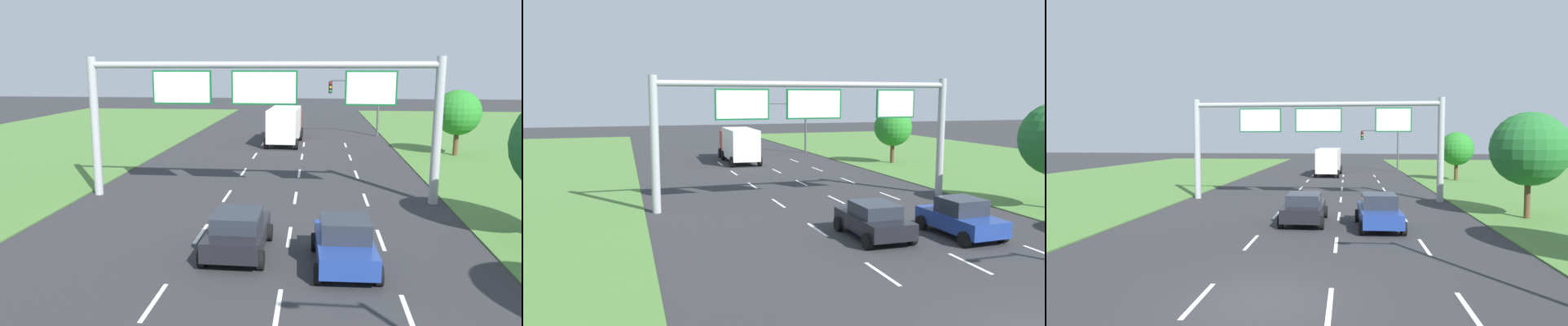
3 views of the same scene
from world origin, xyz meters
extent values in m
plane|color=#2D2D30|center=(0.00, 0.00, 0.00)|extent=(200.00, 200.00, 0.00)
cube|color=white|center=(-1.75, 0.00, 0.00)|extent=(0.14, 2.40, 0.01)
cube|color=white|center=(-1.75, 6.00, 0.00)|extent=(0.14, 2.40, 0.01)
cube|color=white|center=(-1.75, 12.00, 0.00)|extent=(0.14, 2.40, 0.01)
cube|color=white|center=(-1.75, 18.00, 0.00)|extent=(0.14, 2.40, 0.01)
cube|color=white|center=(-1.75, 24.00, 0.00)|extent=(0.14, 2.40, 0.01)
cube|color=white|center=(-1.75, 30.00, 0.00)|extent=(0.14, 2.40, 0.01)
cube|color=white|center=(-1.75, 36.00, 0.00)|extent=(0.14, 2.40, 0.01)
cube|color=white|center=(1.75, 0.00, 0.00)|extent=(0.14, 2.40, 0.01)
cube|color=white|center=(1.75, 6.00, 0.00)|extent=(0.14, 2.40, 0.01)
cube|color=white|center=(1.75, 12.00, 0.00)|extent=(0.14, 2.40, 0.01)
cube|color=white|center=(1.75, 18.00, 0.00)|extent=(0.14, 2.40, 0.01)
cube|color=white|center=(1.75, 24.00, 0.00)|extent=(0.14, 2.40, 0.01)
cube|color=white|center=(1.75, 30.00, 0.00)|extent=(0.14, 2.40, 0.01)
cube|color=white|center=(1.75, 36.00, 0.00)|extent=(0.14, 2.40, 0.01)
cube|color=white|center=(5.25, 0.00, 0.00)|extent=(0.14, 2.40, 0.01)
cube|color=white|center=(5.25, 6.00, 0.00)|extent=(0.14, 2.40, 0.01)
cube|color=white|center=(5.25, 12.00, 0.00)|extent=(0.14, 2.40, 0.01)
cube|color=white|center=(5.25, 18.00, 0.00)|extent=(0.14, 2.40, 0.01)
cube|color=white|center=(5.25, 24.00, 0.00)|extent=(0.14, 2.40, 0.01)
cube|color=white|center=(5.25, 30.00, 0.00)|extent=(0.14, 2.40, 0.01)
cube|color=white|center=(5.25, 36.00, 0.00)|extent=(0.14, 2.40, 0.01)
cube|color=black|center=(0.03, 10.08, 0.65)|extent=(1.96, 3.98, 0.66)
cube|color=#232833|center=(0.03, 9.97, 1.25)|extent=(1.64, 2.00, 0.54)
cylinder|color=black|center=(-0.94, 11.52, 0.32)|extent=(0.23, 0.64, 0.64)
cylinder|color=black|center=(1.02, 11.50, 0.32)|extent=(0.23, 0.64, 0.64)
cylinder|color=black|center=(-0.97, 8.65, 0.32)|extent=(0.23, 0.64, 0.64)
cylinder|color=black|center=(0.99, 8.63, 0.32)|extent=(0.23, 0.64, 0.64)
cube|color=navy|center=(3.70, 9.21, 0.65)|extent=(1.96, 4.05, 0.67)
cube|color=#232833|center=(3.70, 9.19, 1.32)|extent=(1.64, 1.72, 0.67)
cylinder|color=black|center=(2.72, 10.62, 0.32)|extent=(0.24, 0.65, 0.64)
cylinder|color=black|center=(4.57, 10.69, 0.32)|extent=(0.24, 0.65, 0.64)
cylinder|color=black|center=(2.82, 7.73, 0.32)|extent=(0.24, 0.65, 0.64)
cylinder|color=black|center=(4.68, 7.80, 0.32)|extent=(0.24, 0.65, 0.64)
cube|color=#B21E19|center=(0.25, 40.12, 1.55)|extent=(2.28, 2.18, 2.20)
cube|color=silver|center=(0.08, 35.77, 1.77)|extent=(2.60, 6.38, 2.63)
cylinder|color=black|center=(-0.86, 40.66, 0.45)|extent=(0.31, 0.91, 0.90)
cylinder|color=black|center=(1.40, 40.57, 0.45)|extent=(0.31, 0.91, 0.90)
cylinder|color=black|center=(-1.03, 38.36, 0.45)|extent=(0.31, 0.91, 0.90)
cylinder|color=black|center=(1.39, 38.27, 0.45)|extent=(0.31, 0.91, 0.90)
cylinder|color=black|center=(-1.22, 33.27, 0.45)|extent=(0.31, 0.91, 0.90)
cylinder|color=black|center=(1.20, 33.18, 0.45)|extent=(0.31, 0.91, 0.90)
cylinder|color=#9EA0A5|center=(-8.40, 17.63, 3.50)|extent=(0.44, 0.44, 7.00)
cylinder|color=#9EA0A5|center=(8.40, 17.63, 3.50)|extent=(0.44, 0.44, 7.00)
cylinder|color=#9EA0A5|center=(0.00, 17.63, 6.60)|extent=(16.80, 0.32, 0.32)
cube|color=#0C5B28|center=(-3.85, 17.63, 5.52)|extent=(2.92, 0.12, 1.64)
cube|color=white|center=(-3.85, 17.56, 5.52)|extent=(2.76, 0.01, 1.48)
cube|color=#0C5B28|center=(0.20, 17.63, 5.52)|extent=(3.19, 0.12, 1.64)
cube|color=white|center=(0.20, 17.56, 5.52)|extent=(3.03, 0.01, 1.48)
cube|color=#0C5B28|center=(5.25, 17.63, 5.52)|extent=(2.42, 0.12, 1.64)
cube|color=white|center=(5.25, 17.56, 5.52)|extent=(2.26, 0.01, 1.48)
cylinder|color=#47494F|center=(8.54, 41.90, 2.80)|extent=(0.20, 0.20, 5.60)
cylinder|color=#47494F|center=(6.29, 41.90, 5.25)|extent=(4.50, 0.14, 0.14)
cube|color=black|center=(4.04, 41.90, 4.60)|extent=(0.32, 0.36, 1.10)
sphere|color=red|center=(4.04, 41.70, 4.97)|extent=(0.22, 0.22, 0.22)
sphere|color=orange|center=(4.04, 41.70, 4.60)|extent=(0.22, 0.22, 0.22)
sphere|color=green|center=(4.04, 41.70, 4.23)|extent=(0.22, 0.22, 0.22)
cylinder|color=#513823|center=(11.67, 12.11, 1.14)|extent=(0.30, 0.30, 2.28)
sphere|color=#22662C|center=(11.67, 12.11, 3.74)|extent=(3.89, 3.89, 3.89)
cylinder|color=#513823|center=(13.01, 31.46, 0.99)|extent=(0.35, 0.35, 1.98)
sphere|color=#267826|center=(13.01, 31.46, 3.23)|extent=(3.31, 3.31, 3.31)
camera|label=1|loc=(2.67, -6.91, 6.52)|focal=35.00mm
camera|label=2|loc=(-9.87, -8.71, 5.90)|focal=35.00mm
camera|label=3|loc=(2.18, -10.24, 4.33)|focal=28.00mm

